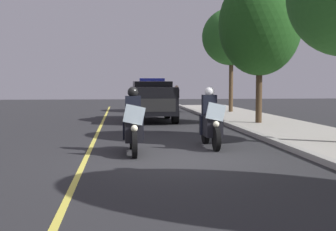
# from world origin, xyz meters

# --- Properties ---
(ground_plane) EXTENTS (80.00, 80.00, 0.00)m
(ground_plane) POSITION_xyz_m (0.00, 0.00, 0.00)
(ground_plane) COLOR #28282B
(curb_strip) EXTENTS (48.00, 0.24, 0.15)m
(curb_strip) POSITION_xyz_m (0.00, 3.23, 0.07)
(curb_strip) COLOR #9E9B93
(curb_strip) RESTS_ON ground
(lane_stripe_center) EXTENTS (48.00, 0.12, 0.01)m
(lane_stripe_center) POSITION_xyz_m (0.00, -2.18, 0.00)
(lane_stripe_center) COLOR #E0D14C
(lane_stripe_center) RESTS_ON ground
(police_motorcycle_lead_left) EXTENTS (2.14, 0.56, 1.72)m
(police_motorcycle_lead_left) POSITION_xyz_m (-0.84, -1.01, 0.70)
(police_motorcycle_lead_left) COLOR black
(police_motorcycle_lead_left) RESTS_ON ground
(police_motorcycle_lead_right) EXTENTS (2.14, 0.56, 1.72)m
(police_motorcycle_lead_right) POSITION_xyz_m (-1.71, 1.20, 0.70)
(police_motorcycle_lead_right) COLOR black
(police_motorcycle_lead_right) RESTS_ON ground
(police_suv) EXTENTS (4.92, 2.11, 2.05)m
(police_suv) POSITION_xyz_m (-10.62, 0.18, 1.07)
(police_suv) COLOR black
(police_suv) RESTS_ON ground
(cyclist_background) EXTENTS (1.76, 0.32, 1.69)m
(cyclist_background) POSITION_xyz_m (-16.32, 2.08, 0.84)
(cyclist_background) COLOR black
(cyclist_background) RESTS_ON ground
(tree_far_back) EXTENTS (3.55, 3.55, 6.41)m
(tree_far_back) POSITION_xyz_m (-8.14, 4.65, 4.32)
(tree_far_back) COLOR #42301E
(tree_far_back) RESTS_ON sidewalk_strip
(tree_behind_suv) EXTENTS (3.52, 3.52, 6.20)m
(tree_behind_suv) POSITION_xyz_m (-15.63, 5.30, 4.58)
(tree_behind_suv) COLOR #4C3823
(tree_behind_suv) RESTS_ON sidewalk_strip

